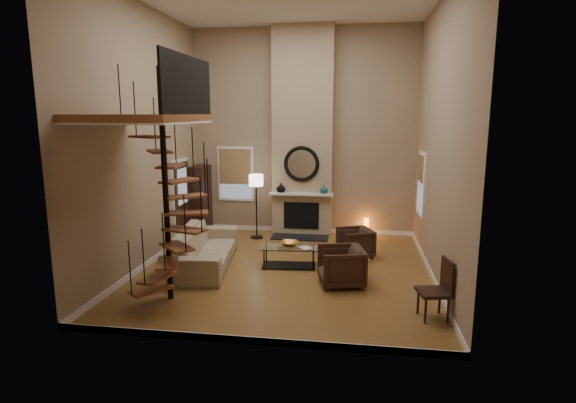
# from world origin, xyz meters

# --- Properties ---
(ground) EXTENTS (6.00, 6.50, 0.01)m
(ground) POSITION_xyz_m (0.00, 0.00, -0.01)
(ground) COLOR #A27034
(ground) RESTS_ON ground
(back_wall) EXTENTS (6.00, 0.02, 5.50)m
(back_wall) POSITION_xyz_m (0.00, 3.25, 2.75)
(back_wall) COLOR tan
(back_wall) RESTS_ON ground
(front_wall) EXTENTS (6.00, 0.02, 5.50)m
(front_wall) POSITION_xyz_m (0.00, -3.25, 2.75)
(front_wall) COLOR tan
(front_wall) RESTS_ON ground
(left_wall) EXTENTS (0.02, 6.50, 5.50)m
(left_wall) POSITION_xyz_m (-3.00, 0.00, 2.75)
(left_wall) COLOR tan
(left_wall) RESTS_ON ground
(right_wall) EXTENTS (0.02, 6.50, 5.50)m
(right_wall) POSITION_xyz_m (3.00, 0.00, 2.75)
(right_wall) COLOR tan
(right_wall) RESTS_ON ground
(baseboard_back) EXTENTS (6.00, 0.02, 0.12)m
(baseboard_back) POSITION_xyz_m (0.00, 3.24, 0.06)
(baseboard_back) COLOR white
(baseboard_back) RESTS_ON ground
(baseboard_front) EXTENTS (6.00, 0.02, 0.12)m
(baseboard_front) POSITION_xyz_m (0.00, -3.24, 0.06)
(baseboard_front) COLOR white
(baseboard_front) RESTS_ON ground
(baseboard_left) EXTENTS (0.02, 6.50, 0.12)m
(baseboard_left) POSITION_xyz_m (-2.99, 0.00, 0.06)
(baseboard_left) COLOR white
(baseboard_left) RESTS_ON ground
(baseboard_right) EXTENTS (0.02, 6.50, 0.12)m
(baseboard_right) POSITION_xyz_m (2.99, 0.00, 0.06)
(baseboard_right) COLOR white
(baseboard_right) RESTS_ON ground
(chimney_breast) EXTENTS (1.60, 0.38, 5.50)m
(chimney_breast) POSITION_xyz_m (0.00, 3.06, 2.75)
(chimney_breast) COLOR tan
(chimney_breast) RESTS_ON ground
(hearth) EXTENTS (1.50, 0.60, 0.04)m
(hearth) POSITION_xyz_m (0.00, 2.57, 0.02)
(hearth) COLOR black
(hearth) RESTS_ON ground
(firebox) EXTENTS (0.95, 0.02, 0.72)m
(firebox) POSITION_xyz_m (0.00, 2.86, 0.55)
(firebox) COLOR black
(firebox) RESTS_ON chimney_breast
(mantel) EXTENTS (1.70, 0.18, 0.06)m
(mantel) POSITION_xyz_m (0.00, 2.78, 1.15)
(mantel) COLOR white
(mantel) RESTS_ON chimney_breast
(mirror_frame) EXTENTS (0.94, 0.10, 0.94)m
(mirror_frame) POSITION_xyz_m (0.00, 2.84, 1.95)
(mirror_frame) COLOR black
(mirror_frame) RESTS_ON chimney_breast
(mirror_disc) EXTENTS (0.80, 0.01, 0.80)m
(mirror_disc) POSITION_xyz_m (0.00, 2.85, 1.95)
(mirror_disc) COLOR white
(mirror_disc) RESTS_ON chimney_breast
(vase_left) EXTENTS (0.24, 0.24, 0.25)m
(vase_left) POSITION_xyz_m (-0.55, 2.82, 1.30)
(vase_left) COLOR black
(vase_left) RESTS_ON mantel
(vase_right) EXTENTS (0.20, 0.20, 0.21)m
(vase_right) POSITION_xyz_m (0.60, 2.82, 1.28)
(vase_right) COLOR #164E4C
(vase_right) RESTS_ON mantel
(window_back) EXTENTS (1.02, 0.06, 1.52)m
(window_back) POSITION_xyz_m (-1.90, 3.22, 1.62)
(window_back) COLOR white
(window_back) RESTS_ON back_wall
(window_right) EXTENTS (0.06, 1.02, 1.52)m
(window_right) POSITION_xyz_m (2.97, 2.00, 1.63)
(window_right) COLOR white
(window_right) RESTS_ON right_wall
(entry_door) EXTENTS (0.10, 1.05, 2.16)m
(entry_door) POSITION_xyz_m (-2.95, 1.80, 1.05)
(entry_door) COLOR white
(entry_door) RESTS_ON ground
(loft) EXTENTS (1.70, 2.20, 1.09)m
(loft) POSITION_xyz_m (-2.04, -1.80, 3.24)
(loft) COLOR #965731
(loft) RESTS_ON left_wall
(spiral_stair) EXTENTS (1.47, 1.47, 4.06)m
(spiral_stair) POSITION_xyz_m (-1.78, -1.79, 1.78)
(spiral_stair) COLOR black
(spiral_stair) RESTS_ON ground
(hutch) EXTENTS (0.38, 0.82, 1.82)m
(hutch) POSITION_xyz_m (-2.77, 2.77, 0.95)
(hutch) COLOR black
(hutch) RESTS_ON ground
(sofa) EXTENTS (1.42, 2.87, 0.80)m
(sofa) POSITION_xyz_m (-1.79, 0.06, 0.40)
(sofa) COLOR tan
(sofa) RESTS_ON ground
(armchair_near) EXTENTS (0.95, 0.93, 0.67)m
(armchair_near) POSITION_xyz_m (1.52, 1.10, 0.35)
(armchair_near) COLOR #3C271B
(armchair_near) RESTS_ON ground
(armchair_far) EXTENTS (1.01, 0.99, 0.77)m
(armchair_far) POSITION_xyz_m (1.27, -0.64, 0.35)
(armchair_far) COLOR #3C271B
(armchair_far) RESTS_ON ground
(coffee_table) EXTENTS (1.29, 0.72, 0.46)m
(coffee_table) POSITION_xyz_m (0.05, 0.24, 0.28)
(coffee_table) COLOR silver
(coffee_table) RESTS_ON ground
(bowl) EXTENTS (0.39, 0.39, 0.10)m
(bowl) POSITION_xyz_m (0.05, 0.29, 0.50)
(bowl) COLOR #C67C22
(bowl) RESTS_ON coffee_table
(book) EXTENTS (0.33, 0.35, 0.03)m
(book) POSITION_xyz_m (0.40, 0.09, 0.46)
(book) COLOR gray
(book) RESTS_ON coffee_table
(floor_lamp) EXTENTS (0.37, 0.37, 1.70)m
(floor_lamp) POSITION_xyz_m (-1.14, 2.43, 1.41)
(floor_lamp) COLOR black
(floor_lamp) RESTS_ON ground
(accent_lamp) EXTENTS (0.13, 0.13, 0.47)m
(accent_lamp) POSITION_xyz_m (1.74, 3.05, 0.25)
(accent_lamp) COLOR orange
(accent_lamp) RESTS_ON ground
(side_chair) EXTENTS (0.57, 0.57, 1.01)m
(side_chair) POSITION_xyz_m (2.79, -1.95, 0.53)
(side_chair) COLOR black
(side_chair) RESTS_ON ground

